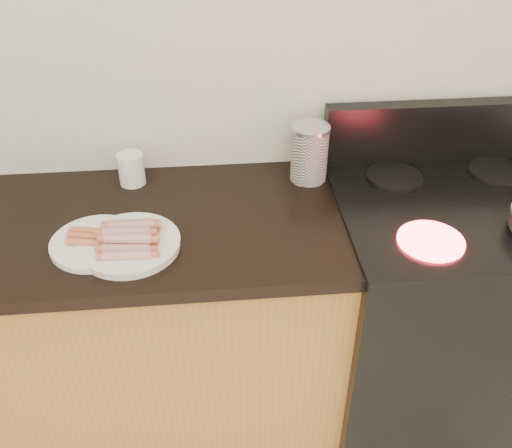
{
  "coord_description": "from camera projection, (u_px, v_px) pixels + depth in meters",
  "views": [
    {
      "loc": [
        0.02,
        0.33,
        1.85
      ],
      "look_at": [
        0.14,
        1.62,
        0.92
      ],
      "focal_mm": 40.0,
      "sensor_mm": 36.0,
      "label": 1
    }
  ],
  "objects": [
    {
      "name": "plain_sausages",
      "position": [
        95.0,
        237.0,
        1.54
      ],
      "size": [
        0.14,
        0.1,
        0.02
      ],
      "rotation": [
        0.0,
        0.0,
        -0.2
      ],
      "color": "orange",
      "rests_on": "side_plate"
    },
    {
      "name": "burner_far_left",
      "position": [
        394.0,
        176.0,
        1.82
      ],
      "size": [
        0.18,
        0.18,
        0.01
      ],
      "primitive_type": "cylinder",
      "color": "black",
      "rests_on": "stove"
    },
    {
      "name": "side_plate",
      "position": [
        96.0,
        243.0,
        1.55
      ],
      "size": [
        0.27,
        0.27,
        0.02
      ],
      "primitive_type": "cylinder",
      "rotation": [
        0.0,
        0.0,
        0.12
      ],
      "color": "white",
      "rests_on": "counter_slab"
    },
    {
      "name": "canister",
      "position": [
        309.0,
        153.0,
        1.78
      ],
      "size": [
        0.12,
        0.12,
        0.18
      ],
      "rotation": [
        0.0,
        0.0,
        0.04
      ],
      "color": "white",
      "rests_on": "counter_slab"
    },
    {
      "name": "stove",
      "position": [
        438.0,
        314.0,
        1.96
      ],
      "size": [
        0.76,
        0.65,
        0.91
      ],
      "color": "black",
      "rests_on": "floor"
    },
    {
      "name": "burner_far_right",
      "position": [
        497.0,
        171.0,
        1.84
      ],
      "size": [
        0.18,
        0.18,
        0.01
      ],
      "primitive_type": "cylinder",
      "color": "black",
      "rests_on": "stove"
    },
    {
      "name": "mug",
      "position": [
        131.0,
        169.0,
        1.79
      ],
      "size": [
        0.1,
        0.1,
        0.1
      ],
      "primitive_type": "cylinder",
      "rotation": [
        0.0,
        0.0,
        0.33
      ],
      "color": "white",
      "rests_on": "counter_slab"
    },
    {
      "name": "wall_back",
      "position": [
        195.0,
        47.0,
        1.67
      ],
      "size": [
        4.0,
        0.04,
        2.6
      ],
      "primitive_type": "cube",
      "color": "silver",
      "rests_on": "ground"
    },
    {
      "name": "hotdog_pile",
      "position": [
        128.0,
        237.0,
        1.52
      ],
      "size": [
        0.12,
        0.18,
        0.05
      ],
      "rotation": [
        0.0,
        0.0,
        -0.08
      ],
      "color": "#A53C38",
      "rests_on": "main_plate"
    },
    {
      "name": "stove_panel",
      "position": [
        439.0,
        131.0,
        1.87
      ],
      "size": [
        0.76,
        0.06,
        0.2
      ],
      "primitive_type": "cube",
      "color": "black",
      "rests_on": "stove"
    },
    {
      "name": "burner_near_left",
      "position": [
        431.0,
        241.0,
        1.54
      ],
      "size": [
        0.18,
        0.18,
        0.01
      ],
      "primitive_type": "cylinder",
      "color": "#FF1E2D",
      "rests_on": "stove"
    },
    {
      "name": "main_plate",
      "position": [
        130.0,
        245.0,
        1.54
      ],
      "size": [
        0.34,
        0.34,
        0.02
      ],
      "primitive_type": "cylinder",
      "rotation": [
        0.0,
        0.0,
        -0.34
      ],
      "color": "white",
      "rests_on": "counter_slab"
    }
  ]
}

